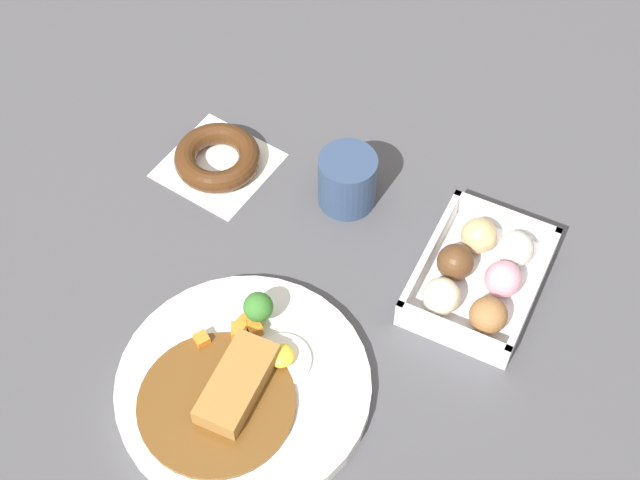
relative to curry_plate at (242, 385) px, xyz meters
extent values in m
plane|color=#4C4C51|center=(-0.10, -0.01, -0.01)|extent=(1.60, 1.60, 0.00)
cylinder|color=white|center=(0.00, 0.00, 0.00)|extent=(0.28, 0.28, 0.02)
cylinder|color=brown|center=(0.03, -0.01, 0.01)|extent=(0.17, 0.17, 0.01)
cube|color=#A87538|center=(0.01, 0.00, 0.02)|extent=(0.11, 0.05, 0.02)
cylinder|color=white|center=(-0.04, 0.03, 0.01)|extent=(0.07, 0.07, 0.00)
ellipsoid|color=yellow|center=(-0.04, 0.03, 0.02)|extent=(0.03, 0.03, 0.02)
cylinder|color=#8CB766|center=(-0.08, -0.02, 0.01)|extent=(0.01, 0.01, 0.02)
sphere|color=#387A2D|center=(-0.08, -0.02, 0.03)|extent=(0.03, 0.03, 0.03)
cube|color=orange|center=(-0.06, -0.02, 0.01)|extent=(0.02, 0.02, 0.02)
cube|color=orange|center=(-0.02, -0.06, 0.01)|extent=(0.02, 0.02, 0.02)
cube|color=orange|center=(-0.06, -0.03, 0.01)|extent=(0.02, 0.02, 0.02)
cube|color=orange|center=(-0.05, -0.03, 0.01)|extent=(0.02, 0.02, 0.02)
cube|color=white|center=(-0.24, 0.18, -0.01)|extent=(0.18, 0.14, 0.01)
cube|color=white|center=(-0.33, 0.18, 0.01)|extent=(0.01, 0.14, 0.03)
cube|color=white|center=(-0.16, 0.18, 0.01)|extent=(0.01, 0.14, 0.03)
cube|color=white|center=(-0.24, 0.12, 0.01)|extent=(0.18, 0.01, 0.03)
cube|color=white|center=(-0.24, 0.25, 0.01)|extent=(0.18, 0.01, 0.03)
sphere|color=#DBB77A|center=(-0.29, 0.16, 0.02)|extent=(0.04, 0.04, 0.04)
sphere|color=brown|center=(-0.24, 0.15, 0.02)|extent=(0.04, 0.04, 0.04)
sphere|color=#EFE5C6|center=(-0.19, 0.16, 0.02)|extent=(0.04, 0.04, 0.04)
sphere|color=silver|center=(-0.29, 0.21, 0.02)|extent=(0.04, 0.04, 0.04)
sphere|color=pink|center=(-0.24, 0.21, 0.02)|extent=(0.04, 0.04, 0.04)
sphere|color=#9E6B3D|center=(-0.19, 0.21, 0.02)|extent=(0.04, 0.04, 0.04)
cube|color=white|center=(-0.27, -0.18, -0.01)|extent=(0.15, 0.15, 0.00)
torus|color=#4C2B14|center=(-0.27, -0.18, 0.00)|extent=(0.11, 0.11, 0.03)
cylinder|color=#33476B|center=(-0.29, -0.02, 0.02)|extent=(0.07, 0.07, 0.07)
camera|label=1|loc=(0.38, 0.28, 0.93)|focal=52.98mm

